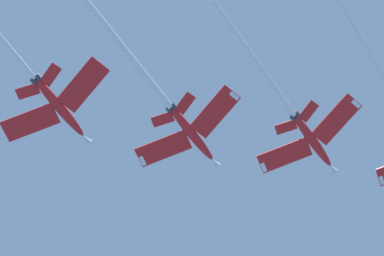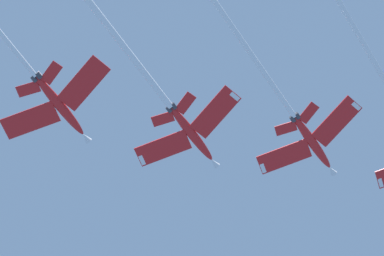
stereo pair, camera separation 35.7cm
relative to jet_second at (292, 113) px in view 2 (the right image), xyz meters
name	(u,v)px [view 2 (the right image)]	position (x,y,z in m)	size (l,w,h in m)	color
jet_second	(292,113)	(0.00, 0.00, 0.00)	(41.72, 20.13, 8.55)	red
jet_third	(163,97)	(-13.60, 16.65, -2.58)	(40.11, 20.13, 8.28)	red
jet_fourth	(30,69)	(-28.34, 31.62, -5.72)	(47.79, 20.16, 8.69)	red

